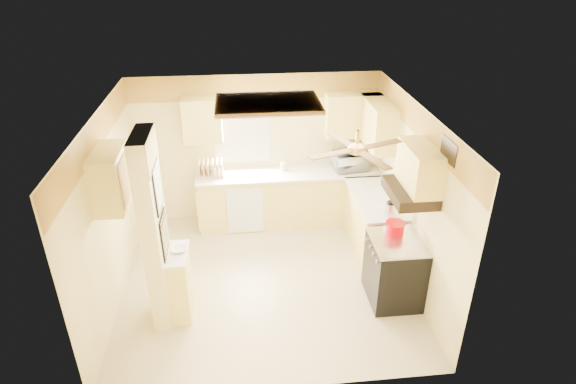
{
  "coord_description": "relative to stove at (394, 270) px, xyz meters",
  "views": [
    {
      "loc": [
        -0.28,
        -5.53,
        4.33
      ],
      "look_at": [
        0.35,
        0.35,
        1.23
      ],
      "focal_mm": 30.0,
      "sensor_mm": 36.0,
      "label": 1
    }
  ],
  "objects": [
    {
      "name": "wall_back",
      "position": [
        -1.67,
        2.45,
        0.79
      ],
      "size": [
        4.0,
        0.0,
        4.0
      ],
      "primitive_type": "plane",
      "rotation": [
        1.57,
        0.0,
        0.0
      ],
      "color": "#EEDA91",
      "rests_on": "floor"
    },
    {
      "name": "floor",
      "position": [
        -1.67,
        0.55,
        -0.46
      ],
      "size": [
        4.0,
        4.0,
        0.0
      ],
      "primitive_type": "plane",
      "color": "#C5AD88",
      "rests_on": "ground"
    },
    {
      "name": "upper_cab_left_wall",
      "position": [
        -3.49,
        0.3,
        1.39
      ],
      "size": [
        0.35,
        0.75,
        0.7
      ],
      "primitive_type": "cube",
      "color": "#F9E079",
      "rests_on": "wall_left"
    },
    {
      "name": "upper_cab_over_stove",
      "position": [
        0.16,
        0.0,
        1.49
      ],
      "size": [
        0.35,
        0.76,
        0.52
      ],
      "primitive_type": "cube",
      "color": "#F9E079",
      "rests_on": "wall_right"
    },
    {
      "name": "countertop_right",
      "position": [
        0.02,
        1.15,
        0.46
      ],
      "size": [
        0.64,
        1.44,
        0.04
      ],
      "primitive_type": "cube",
      "color": "white",
      "rests_on": "lower_cabinets_right"
    },
    {
      "name": "dutch_oven",
      "position": [
        0.01,
        0.18,
        0.54
      ],
      "size": [
        0.25,
        0.25,
        0.17
      ],
      "color": "#C50007",
      "rests_on": "stove"
    },
    {
      "name": "partition_column",
      "position": [
        -3.02,
        0.0,
        0.79
      ],
      "size": [
        0.2,
        0.7,
        2.5
      ],
      "primitive_type": "cube",
      "color": "#EEDA91",
      "rests_on": "floor"
    },
    {
      "name": "wallpaper_border",
      "position": [
        -1.67,
        2.43,
        1.84
      ],
      "size": [
        4.0,
        0.02,
        0.4
      ],
      "primitive_type": "cube",
      "color": "#FFCD4B",
      "rests_on": "wall_back"
    },
    {
      "name": "upper_cab_back_right",
      "position": [
        -0.12,
        2.27,
        1.39
      ],
      "size": [
        0.9,
        0.35,
        0.7
      ],
      "primitive_type": "cube",
      "color": "#F9E079",
      "rests_on": "wall_back"
    },
    {
      "name": "poster_menu",
      "position": [
        -2.91,
        0.0,
        1.39
      ],
      "size": [
        0.02,
        0.42,
        0.57
      ],
      "color": "black",
      "rests_on": "partition_column"
    },
    {
      "name": "lower_cabinets_back",
      "position": [
        -1.17,
        2.15,
        -0.01
      ],
      "size": [
        3.0,
        0.6,
        0.9
      ],
      "primitive_type": "cube",
      "color": "#F9E079",
      "rests_on": "floor"
    },
    {
      "name": "poster_nashville",
      "position": [
        -2.91,
        0.0,
        0.74
      ],
      "size": [
        0.02,
        0.42,
        0.57
      ],
      "color": "black",
      "rests_on": "partition_column"
    },
    {
      "name": "dishwasher_panel",
      "position": [
        -1.92,
        1.84,
        -0.03
      ],
      "size": [
        0.58,
        0.02,
        0.8
      ],
      "primitive_type": "cube",
      "color": "white",
      "rests_on": "lower_cabinets_back"
    },
    {
      "name": "wall_right",
      "position": [
        0.33,
        0.55,
        0.79
      ],
      "size": [
        0.0,
        3.8,
        3.8
      ],
      "primitive_type": "plane",
      "rotation": [
        1.57,
        0.0,
        -1.57
      ],
      "color": "#EEDA91",
      "rests_on": "floor"
    },
    {
      "name": "upper_cab_back_left",
      "position": [
        -2.52,
        2.27,
        1.39
      ],
      "size": [
        0.6,
        0.35,
        0.7
      ],
      "primitive_type": "cube",
      "color": "#F9E079",
      "rests_on": "wall_back"
    },
    {
      "name": "wall_front",
      "position": [
        -1.67,
        -1.35,
        0.79
      ],
      "size": [
        4.0,
        0.0,
        4.0
      ],
      "primitive_type": "plane",
      "rotation": [
        -1.57,
        0.0,
        0.0
      ],
      "color": "#EEDA91",
      "rests_on": "floor"
    },
    {
      "name": "microwave",
      "position": [
        -0.15,
        2.15,
        0.63
      ],
      "size": [
        0.58,
        0.43,
        0.3
      ],
      "primitive_type": "imported",
      "rotation": [
        0.0,
        0.0,
        3.28
      ],
      "color": "white",
      "rests_on": "countertop_back"
    },
    {
      "name": "dish_rack",
      "position": [
        -2.45,
        2.18,
        0.57
      ],
      "size": [
        0.42,
        0.31,
        0.24
      ],
      "color": "tan",
      "rests_on": "countertop_back"
    },
    {
      "name": "kettle",
      "position": [
        0.06,
        0.61,
        0.58
      ],
      "size": [
        0.14,
        0.14,
        0.22
      ],
      "color": "silver",
      "rests_on": "countertop_right"
    },
    {
      "name": "range_hood",
      "position": [
        0.07,
        0.0,
        1.16
      ],
      "size": [
        0.5,
        0.76,
        0.14
      ],
      "primitive_type": "cube",
      "color": "black",
      "rests_on": "upper_cab_over_stove"
    },
    {
      "name": "vent_grate",
      "position": [
        0.31,
        -0.35,
        1.84
      ],
      "size": [
        0.02,
        0.4,
        0.25
      ],
      "primitive_type": "cube",
      "color": "black",
      "rests_on": "wall_right"
    },
    {
      "name": "stove",
      "position": [
        0.0,
        0.0,
        0.0
      ],
      "size": [
        0.68,
        0.77,
        0.92
      ],
      "color": "black",
      "rests_on": "floor"
    },
    {
      "name": "window",
      "position": [
        -1.92,
        2.44,
        1.09
      ],
      "size": [
        0.92,
        0.02,
        1.02
      ],
      "color": "white",
      "rests_on": "wall_back"
    },
    {
      "name": "ceiling_light_panel",
      "position": [
        -1.57,
        1.05,
        2.0
      ],
      "size": [
        1.35,
        0.95,
        0.06
      ],
      "color": "brown",
      "rests_on": "ceiling"
    },
    {
      "name": "lower_cabinets_right",
      "position": [
        0.03,
        1.15,
        -0.01
      ],
      "size": [
        0.6,
        1.4,
        0.9
      ],
      "primitive_type": "cube",
      "color": "#F9E079",
      "rests_on": "floor"
    },
    {
      "name": "countertop_back",
      "position": [
        -1.17,
        2.14,
        0.46
      ],
      "size": [
        3.04,
        0.64,
        0.04
      ],
      "primitive_type": "cube",
      "color": "white",
      "rests_on": "lower_cabinets_back"
    },
    {
      "name": "bowl",
      "position": [
        -2.76,
        0.03,
        0.5
      ],
      "size": [
        0.21,
        0.21,
        0.05
      ],
      "primitive_type": "imported",
      "rotation": [
        0.0,
        0.0,
        0.16
      ],
      "color": "white",
      "rests_on": "ledge_top"
    },
    {
      "name": "utensil_crock",
      "position": [
        -1.25,
        2.24,
        0.55
      ],
      "size": [
        0.11,
        0.11,
        0.22
      ],
      "color": "white",
      "rests_on": "countertop_back"
    },
    {
      "name": "ceiling_fan",
      "position": [
        -0.67,
        -0.15,
        1.83
      ],
      "size": [
        1.15,
        1.15,
        0.26
      ],
      "color": "gold",
      "rests_on": "ceiling"
    },
    {
      "name": "ceiling",
      "position": [
        -1.67,
        0.55,
        2.04
      ],
      "size": [
        4.0,
        4.0,
        0.0
      ],
      "primitive_type": "plane",
      "rotation": [
        3.14,
        0.0,
        0.0
      ],
      "color": "white",
      "rests_on": "wall_back"
    },
    {
      "name": "partition_ledge",
      "position": [
        -2.8,
        0.0,
        -0.01
      ],
      "size": [
        0.25,
        0.55,
        0.9
      ],
      "primitive_type": "cube",
      "color": "#F9E079",
      "rests_on": "floor"
    },
    {
      "name": "ledge_top",
      "position": [
        -2.8,
        0.0,
        0.46
      ],
      "size": [
        0.28,
        0.58,
        0.04
      ],
      "primitive_type": "cube",
      "color": "white",
      "rests_on": "partition_ledge"
    },
    {
      "name": "wall_left",
      "position": [
        -3.67,
        0.55,
        0.79
      ],
      "size": [
        0.0,
        3.8,
        3.8
      ],
      "primitive_type": "plane",
      "rotation": [
        1.57,
        0.0,
        1.57
      ],
      "color": "#EEDA91",
      "rests_on": "floor"
    },
    {
      "name": "upper_cab_right",
      "position": [
        0.16,
        1.8,
        1.39
      ],
      "size": [
        0.35,
        1.0,
        0.7
      ],
      "primitive_type": "cube",
      "color": "#F9E079",
      "rests_on": "wall_right"
    }
  ]
}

